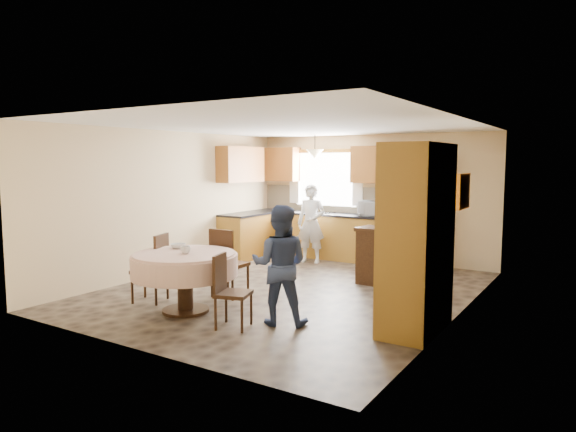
% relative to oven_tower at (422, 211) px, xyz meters
% --- Properties ---
extents(floor, '(5.00, 6.00, 0.01)m').
position_rel_oven_tower_xyz_m(floor, '(-1.15, -2.69, -1.06)').
color(floor, brown).
rests_on(floor, ground).
extents(ceiling, '(5.00, 6.00, 0.01)m').
position_rel_oven_tower_xyz_m(ceiling, '(-1.15, -2.69, 1.44)').
color(ceiling, white).
rests_on(ceiling, wall_back).
extents(wall_back, '(5.00, 0.02, 2.50)m').
position_rel_oven_tower_xyz_m(wall_back, '(-1.15, 0.31, 0.19)').
color(wall_back, beige).
rests_on(wall_back, floor).
extents(wall_front, '(5.00, 0.02, 2.50)m').
position_rel_oven_tower_xyz_m(wall_front, '(-1.15, -5.69, 0.19)').
color(wall_front, beige).
rests_on(wall_front, floor).
extents(wall_left, '(0.02, 6.00, 2.50)m').
position_rel_oven_tower_xyz_m(wall_left, '(-3.65, -2.69, 0.19)').
color(wall_left, beige).
rests_on(wall_left, floor).
extents(wall_right, '(0.02, 6.00, 2.50)m').
position_rel_oven_tower_xyz_m(wall_right, '(1.35, -2.69, 0.19)').
color(wall_right, beige).
rests_on(wall_right, floor).
extents(window, '(1.40, 0.03, 1.10)m').
position_rel_oven_tower_xyz_m(window, '(-2.15, 0.29, 0.54)').
color(window, white).
rests_on(window, wall_back).
extents(curtain_left, '(0.22, 0.02, 1.15)m').
position_rel_oven_tower_xyz_m(curtain_left, '(-2.90, 0.24, 0.59)').
color(curtain_left, white).
rests_on(curtain_left, wall_back).
extents(curtain_right, '(0.22, 0.02, 1.15)m').
position_rel_oven_tower_xyz_m(curtain_right, '(-1.40, 0.24, 0.59)').
color(curtain_right, white).
rests_on(curtain_right, wall_back).
extents(base_cab_back, '(3.30, 0.60, 0.88)m').
position_rel_oven_tower_xyz_m(base_cab_back, '(-2.00, 0.01, -0.62)').
color(base_cab_back, '#B3852F').
rests_on(base_cab_back, floor).
extents(counter_back, '(3.30, 0.64, 0.04)m').
position_rel_oven_tower_xyz_m(counter_back, '(-2.00, 0.01, -0.16)').
color(counter_back, black).
rests_on(counter_back, base_cab_back).
extents(base_cab_left, '(0.60, 1.20, 0.88)m').
position_rel_oven_tower_xyz_m(base_cab_left, '(-3.35, -0.89, -0.62)').
color(base_cab_left, '#B3852F').
rests_on(base_cab_left, floor).
extents(counter_left, '(0.64, 1.20, 0.04)m').
position_rel_oven_tower_xyz_m(counter_left, '(-3.35, -0.89, -0.16)').
color(counter_left, black).
rests_on(counter_left, base_cab_left).
extents(backsplash, '(3.30, 0.02, 0.55)m').
position_rel_oven_tower_xyz_m(backsplash, '(-2.00, 0.30, 0.12)').
color(backsplash, '#C8B58D').
rests_on(backsplash, wall_back).
extents(wall_cab_left, '(0.85, 0.33, 0.72)m').
position_rel_oven_tower_xyz_m(wall_cab_left, '(-3.20, 0.15, 0.85)').
color(wall_cab_left, '#A95E2A').
rests_on(wall_cab_left, wall_back).
extents(wall_cab_right, '(0.90, 0.33, 0.72)m').
position_rel_oven_tower_xyz_m(wall_cab_right, '(-1.00, 0.15, 0.85)').
color(wall_cab_right, '#A95E2A').
rests_on(wall_cab_right, wall_back).
extents(wall_cab_side, '(0.33, 1.20, 0.72)m').
position_rel_oven_tower_xyz_m(wall_cab_side, '(-3.48, -0.89, 0.85)').
color(wall_cab_side, '#A95E2A').
rests_on(wall_cab_side, wall_left).
extents(oven_tower, '(0.66, 0.62, 2.12)m').
position_rel_oven_tower_xyz_m(oven_tower, '(0.00, 0.00, 0.00)').
color(oven_tower, '#B3852F').
rests_on(oven_tower, floor).
extents(oven_upper, '(0.56, 0.01, 0.45)m').
position_rel_oven_tower_xyz_m(oven_upper, '(0.00, -0.31, 0.19)').
color(oven_upper, black).
rests_on(oven_upper, oven_tower).
extents(oven_lower, '(0.56, 0.01, 0.45)m').
position_rel_oven_tower_xyz_m(oven_lower, '(0.00, -0.31, -0.31)').
color(oven_lower, black).
rests_on(oven_lower, oven_tower).
extents(pendant, '(0.36, 0.36, 0.18)m').
position_rel_oven_tower_xyz_m(pendant, '(-2.15, -0.19, 1.06)').
color(pendant, beige).
rests_on(pendant, ceiling).
extents(sideboard, '(1.23, 0.57, 0.86)m').
position_rel_oven_tower_xyz_m(sideboard, '(0.10, -1.61, -0.63)').
color(sideboard, '#3E2510').
rests_on(sideboard, floor).
extents(space_heater, '(0.42, 0.35, 0.48)m').
position_rel_oven_tower_xyz_m(space_heater, '(0.36, -1.69, -0.82)').
color(space_heater, black).
rests_on(space_heater, floor).
extents(cupboard, '(0.57, 1.14, 2.17)m').
position_rel_oven_tower_xyz_m(cupboard, '(1.07, -3.54, 0.02)').
color(cupboard, '#B3852F').
rests_on(cupboard, floor).
extents(dining_table, '(1.38, 1.38, 0.78)m').
position_rel_oven_tower_xyz_m(dining_table, '(-1.72, -4.41, -0.45)').
color(dining_table, '#3E2510').
rests_on(dining_table, floor).
extents(chair_left, '(0.53, 0.53, 0.96)m').
position_rel_oven_tower_xyz_m(chair_left, '(-2.42, -4.27, -0.53)').
color(chair_left, '#3E2510').
rests_on(chair_left, floor).
extents(chair_back, '(0.44, 0.44, 1.01)m').
position_rel_oven_tower_xyz_m(chair_back, '(-1.72, -3.55, -0.50)').
color(chair_back, '#3E2510').
rests_on(chair_back, floor).
extents(chair_right, '(0.47, 0.47, 0.88)m').
position_rel_oven_tower_xyz_m(chair_right, '(-0.85, -4.60, -0.58)').
color(chair_right, '#3E2510').
rests_on(chair_right, floor).
extents(framed_picture, '(0.06, 0.55, 0.46)m').
position_rel_oven_tower_xyz_m(framed_picture, '(1.32, -2.48, 0.53)').
color(framed_picture, gold).
rests_on(framed_picture, wall_right).
extents(microwave, '(0.56, 0.40, 0.29)m').
position_rel_oven_tower_xyz_m(microwave, '(-0.94, -0.04, 0.01)').
color(microwave, silver).
rests_on(microwave, counter_back).
extents(person_sink, '(0.62, 0.47, 1.53)m').
position_rel_oven_tower_xyz_m(person_sink, '(-1.98, -0.61, -0.29)').
color(person_sink, silver).
rests_on(person_sink, floor).
extents(person_dining, '(0.87, 0.78, 1.45)m').
position_rel_oven_tower_xyz_m(person_dining, '(-0.40, -4.16, -0.33)').
color(person_dining, navy).
rests_on(person_dining, floor).
extents(bowl_sideboard, '(0.27, 0.27, 0.05)m').
position_rel_oven_tower_xyz_m(bowl_sideboard, '(-0.25, -1.61, -0.18)').
color(bowl_sideboard, '#B2B2B2').
rests_on(bowl_sideboard, sideboard).
extents(bottle_sideboard, '(0.15, 0.15, 0.33)m').
position_rel_oven_tower_xyz_m(bottle_sideboard, '(0.52, -1.61, -0.04)').
color(bottle_sideboard, silver).
rests_on(bottle_sideboard, sideboard).
extents(cup_table, '(0.16, 0.16, 0.10)m').
position_rel_oven_tower_xyz_m(cup_table, '(-1.66, -4.45, -0.23)').
color(cup_table, '#B2B2B2').
rests_on(cup_table, dining_table).
extents(bowl_table, '(0.26, 0.26, 0.06)m').
position_rel_oven_tower_xyz_m(bowl_table, '(-2.03, -4.20, -0.24)').
color(bowl_table, '#B2B2B2').
rests_on(bowl_table, dining_table).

